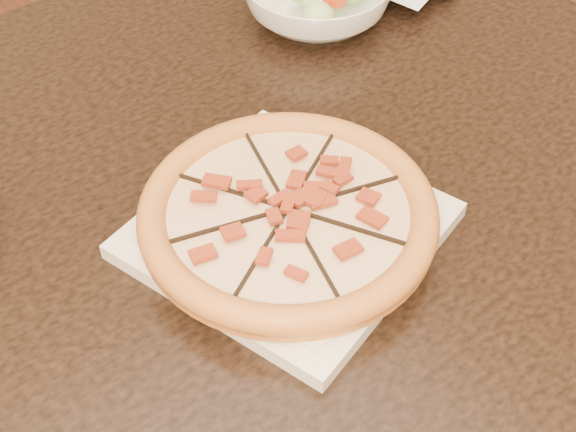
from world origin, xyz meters
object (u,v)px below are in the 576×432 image
dining_table (142,279)px  plate (288,229)px  pizza (288,213)px  salad_bowl (317,1)px

dining_table → plate: (0.11, -0.12, 0.11)m
pizza → salad_bowl: salad_bowl is taller
dining_table → salad_bowl: salad_bowl is taller
plate → salad_bowl: bearing=45.3°
plate → salad_bowl: salad_bowl is taller
dining_table → pizza: size_ratio=4.81×
dining_table → salad_bowl: (0.41, 0.17, 0.13)m
dining_table → plate: plate is taller
plate → pizza: bearing=101.2°
dining_table → pizza: pizza is taller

